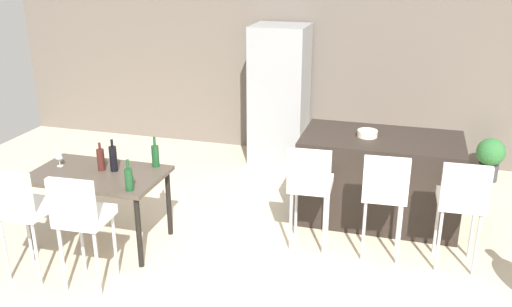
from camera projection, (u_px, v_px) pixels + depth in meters
ground_plane at (302, 259)px, 5.26m from camera, size 10.00×10.00×0.00m
back_wall at (350, 53)px, 7.44m from camera, size 10.00×0.12×2.90m
kitchen_island at (379, 178)px, 5.92m from camera, size 1.65×0.92×0.92m
bar_chair_left at (310, 181)px, 5.23m from camera, size 0.42×0.42×1.05m
bar_chair_middle at (385, 190)px, 5.05m from camera, size 0.42×0.42×1.05m
bar_chair_right at (462, 198)px, 4.88m from camera, size 0.42×0.42×1.05m
dining_table at (98, 180)px, 5.35m from camera, size 1.27×0.77×0.74m
dining_chair_near at (21, 206)px, 4.73m from camera, size 0.40×0.40×1.05m
dining_chair_far at (81, 214)px, 4.59m from camera, size 0.42×0.42×1.05m
wine_bottle_right at (129, 179)px, 4.90m from camera, size 0.07×0.07×0.29m
wine_bottle_end at (155, 155)px, 5.44m from camera, size 0.07×0.07×0.31m
wine_bottle_near at (101, 159)px, 5.35m from camera, size 0.07×0.07×0.28m
wine_bottle_corner at (113, 158)px, 5.32m from camera, size 0.07×0.07×0.32m
wine_glass_left at (59, 154)px, 5.44m from camera, size 0.07×0.07×0.17m
refrigerator at (280, 94)px, 7.44m from camera, size 0.72×0.68×1.84m
fruit_bowl at (367, 133)px, 5.76m from camera, size 0.21×0.21×0.07m
potted_plant at (490, 157)px, 6.94m from camera, size 0.35×0.35×0.55m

